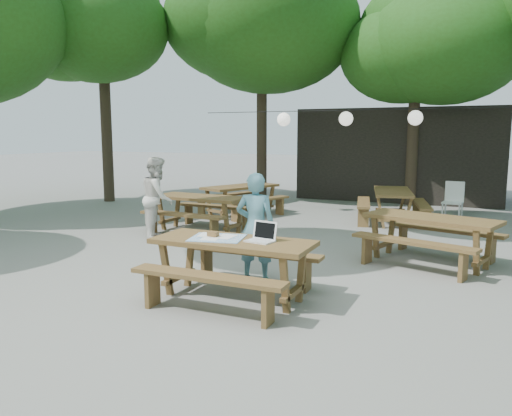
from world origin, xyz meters
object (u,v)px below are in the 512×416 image
at_px(main_picnic_table, 233,268).
at_px(second_person, 158,198).
at_px(picnic_table_nw, 200,213).
at_px(plastic_chair, 452,209).
at_px(woman, 256,227).

bearing_deg(main_picnic_table, second_person, 138.29).
bearing_deg(picnic_table_nw, plastic_chair, 41.75).
xyz_separation_m(picnic_table_nw, woman, (2.52, -2.74, 0.37)).
distance_m(main_picnic_table, plastic_chair, 7.72).
height_order(picnic_table_nw, second_person, second_person).
bearing_deg(woman, plastic_chair, -120.29).
bearing_deg(plastic_chair, picnic_table_nw, -134.20).
bearing_deg(plastic_chair, main_picnic_table, -99.32).
bearing_deg(second_person, woman, -149.27).
bearing_deg(picnic_table_nw, second_person, -112.55).
distance_m(picnic_table_nw, second_person, 1.07).
distance_m(second_person, plastic_chair, 7.04).
bearing_deg(plastic_chair, second_person, -130.69).
relative_size(main_picnic_table, woman, 1.31).
relative_size(woman, plastic_chair, 1.69).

